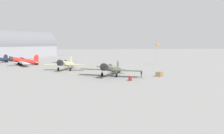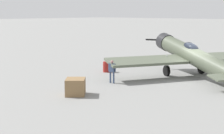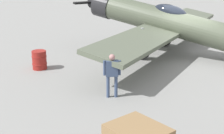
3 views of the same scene
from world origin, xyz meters
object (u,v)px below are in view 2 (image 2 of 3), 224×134
airplane_foreground (194,57)px  fuel_drum (107,67)px  ground_crew_mechanic (112,69)px  equipment_crate (75,87)px

airplane_foreground → fuel_drum: 6.91m
airplane_foreground → ground_crew_mechanic: bearing=88.1°
ground_crew_mechanic → airplane_foreground: bearing=145.4°
ground_crew_mechanic → fuel_drum: bearing=-138.3°
ground_crew_mechanic → equipment_crate: (-3.97, -0.73, -0.46)m
airplane_foreground → ground_crew_mechanic: (-5.50, 3.07, -0.58)m
ground_crew_mechanic → equipment_crate: size_ratio=0.92×
ground_crew_mechanic → equipment_crate: ground_crew_mechanic is taller
airplane_foreground → equipment_crate: airplane_foreground is taller
ground_crew_mechanic → fuel_drum: 4.54m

